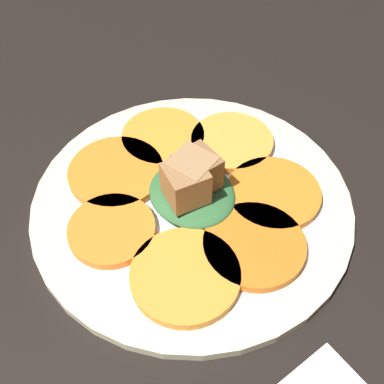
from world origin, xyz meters
The scene contains 11 objects.
table_slab centered at (0.00, 0.00, 1.00)cm, with size 120.00×120.00×2.00cm, color black.
plate centered at (0.00, 0.00, 2.52)cm, with size 30.87×30.87×1.05cm.
carrot_slice_0 centered at (7.04, 4.23, 3.52)cm, with size 9.55×9.55×0.84cm, color orange.
carrot_slice_1 centered at (1.15, 8.22, 3.52)cm, with size 7.97×7.97×0.84cm, color orange.
carrot_slice_2 centered at (-6.65, 5.68, 3.52)cm, with size 9.41×9.41×0.84cm, color orange.
carrot_slice_3 centered at (-7.81, -1.01, 3.52)cm, with size 9.13×9.13×0.84cm, color orange.
carrot_slice_4 centered at (-4.43, -6.49, 3.52)cm, with size 9.06×9.06×0.84cm, color orange.
carrot_slice_5 centered at (3.50, -7.89, 3.52)cm, with size 8.71×8.71×0.84cm, color orange.
carrot_slice_6 centered at (8.47, -2.46, 3.52)cm, with size 8.83×8.83×0.84cm, color orange.
center_pile centered at (-0.07, 0.03, 5.36)cm, with size 8.79×7.91×5.31cm.
fork centered at (-0.88, -7.24, 3.30)cm, with size 17.00×8.26×0.40cm.
Camera 1 is at (-23.70, 17.69, 38.81)cm, focal length 45.00 mm.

